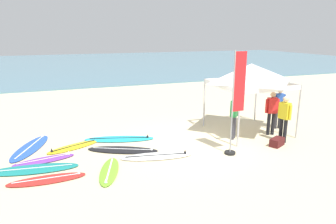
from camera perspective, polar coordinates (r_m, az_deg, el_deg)
ground_plane at (r=11.33m, az=4.55°, el=-5.71°), size 80.00×80.00×0.00m
sea at (r=40.84m, az=-14.26°, el=8.67°), size 80.00×36.00×0.10m
canopy_tent at (r=12.43m, az=15.09°, el=6.98°), size 2.73×2.73×2.75m
surfboard_red at (r=9.18m, az=-21.44°, el=-11.52°), size 2.05×0.58×0.19m
surfboard_purple at (r=10.50m, az=-21.89°, el=-8.22°), size 1.91×0.82×0.19m
surfboard_cyan at (r=11.74m, az=-8.96°, el=-4.92°), size 2.67×1.40×0.19m
surfboard_lime at (r=9.19m, az=-10.81°, el=-10.69°), size 1.04×1.97×0.19m
surfboard_yellow at (r=11.32m, az=-17.09°, el=-6.15°), size 1.98×1.25×0.19m
surfboard_blue at (r=11.77m, az=-24.13°, el=-6.02°), size 1.57×2.65×0.19m
surfboard_white at (r=10.05m, az=-2.13°, el=-8.15°), size 2.40×1.06×0.19m
surfboard_black at (r=10.67m, az=-8.35°, el=-6.93°), size 2.46×1.65×0.19m
surfboard_teal at (r=9.97m, az=-23.80°, el=-9.66°), size 2.66×1.03×0.19m
person_blue at (r=13.51m, az=19.86°, el=1.16°), size 0.54×0.28×1.71m
person_green at (r=11.70m, az=12.15°, el=-0.27°), size 0.43×0.40×1.71m
person_yellow at (r=11.88m, az=20.74°, el=-0.67°), size 0.29×0.54×1.71m
person_red at (r=12.57m, az=18.68°, el=0.31°), size 0.53×0.31×1.71m
banner_flag at (r=10.10m, az=12.38°, el=0.81°), size 0.60×0.36×3.40m
gear_bag_near_tent at (r=11.63m, az=19.53°, el=-5.27°), size 0.68×0.55×0.28m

